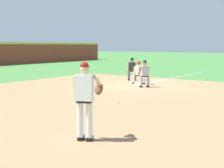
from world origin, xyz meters
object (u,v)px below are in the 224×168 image
(pitcher, at_px, (86,96))
(umpire, at_px, (132,68))
(first_base_bag, at_px, (138,84))
(baserunner, at_px, (145,73))
(baseball, at_px, (119,103))
(first_baseman, at_px, (139,72))

(pitcher, height_order, umpire, pitcher)
(first_base_bag, height_order, pitcher, pitcher)
(first_base_bag, distance_m, baserunner, 1.27)
(pitcher, bearing_deg, umpire, 27.07)
(pitcher, bearing_deg, first_base_bag, 24.11)
(baseball, distance_m, pitcher, 4.80)
(baseball, distance_m, umpire, 8.24)
(baseball, distance_m, baserunner, 5.08)
(umpire, bearing_deg, baseball, -151.66)
(pitcher, relative_size, baserunner, 1.27)
(baseball, height_order, first_baseman, first_baseman)
(umpire, bearing_deg, baserunner, -136.62)
(first_baseman, xyz_separation_m, umpire, (1.44, 1.37, 0.06))
(first_base_bag, distance_m, umpire, 2.47)
(first_base_bag, relative_size, umpire, 0.26)
(first_baseman, height_order, umpire, umpire)
(first_baseman, bearing_deg, baserunner, -136.87)
(baseball, bearing_deg, baserunner, 18.31)
(baserunner, bearing_deg, baseball, -161.69)
(first_base_bag, xyz_separation_m, first_baseman, (0.35, 0.16, 0.69))
(baseball, height_order, baserunner, baserunner)
(first_base_bag, bearing_deg, baserunner, -130.03)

